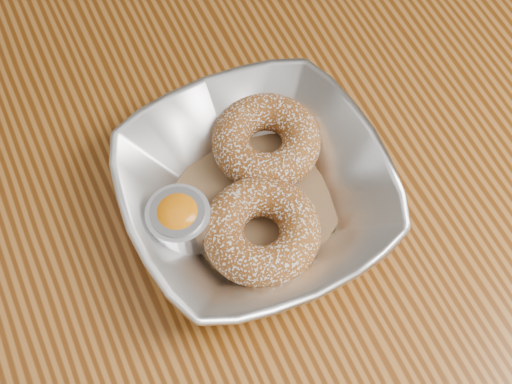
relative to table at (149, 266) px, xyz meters
name	(u,v)px	position (x,y,z in m)	size (l,w,h in m)	color
table	(149,266)	(0.00, 0.00, 0.00)	(1.20, 0.80, 0.75)	brown
serving_bowl	(256,193)	(0.11, -0.03, 0.13)	(0.23, 0.23, 0.06)	silver
parchment	(256,203)	(0.11, -0.03, 0.11)	(0.14, 0.14, 0.00)	brown
donut_back	(266,141)	(0.14, 0.02, 0.13)	(0.10, 0.10, 0.04)	brown
donut_front	(262,231)	(0.10, -0.06, 0.13)	(0.10, 0.10, 0.04)	brown
ramekin	(180,221)	(0.04, -0.03, 0.13)	(0.05, 0.05, 0.05)	silver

